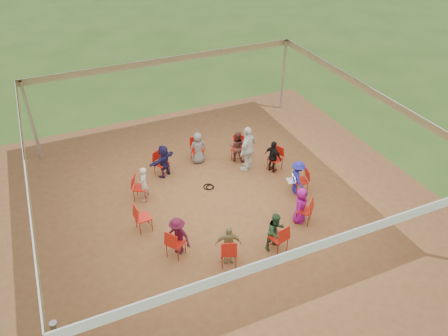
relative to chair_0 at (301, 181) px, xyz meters
name	(u,v)px	position (x,y,z in m)	size (l,w,h in m)	color
ground	(222,202)	(-2.53, 0.52, -0.45)	(80.00, 80.00, 0.00)	#305219
dirt_patch	(222,202)	(-2.53, 0.52, -0.44)	(13.00, 13.00, 0.00)	brown
tent	(222,138)	(-2.53, 0.52, 1.92)	(10.33, 10.33, 3.00)	#B2B2B7
chair_0	(301,181)	(0.00, 0.00, 0.00)	(0.42, 0.44, 0.90)	#B6190E
chair_1	(275,159)	(-0.12, 1.45, 0.00)	(0.42, 0.44, 0.90)	#B6190E
chair_2	(238,148)	(-1.01, 2.60, 0.00)	(0.42, 0.44, 0.90)	#B6190E
chair_3	(197,150)	(-2.38, 3.09, 0.00)	(0.42, 0.44, 0.90)	#B6190E
chair_4	(162,163)	(-3.79, 2.76, 0.00)	(0.42, 0.44, 0.90)	#B6190E
chair_5	(140,188)	(-4.80, 1.72, 0.00)	(0.42, 0.44, 0.90)	#B6190E
chair_6	(143,217)	(-5.09, 0.30, 0.00)	(0.42, 0.44, 0.90)	#B6190E
chair_7	(176,243)	(-4.57, -1.06, 0.00)	(0.42, 0.44, 0.90)	#B6190E
chair_8	(229,251)	(-3.40, -1.91, 0.00)	(0.42, 0.44, 0.90)	#B6190E
chair_9	(278,238)	(-1.95, -2.00, 0.00)	(0.42, 0.44, 0.90)	#B6190E
chair_10	(304,210)	(-0.68, -1.28, 0.00)	(0.42, 0.44, 0.90)	#B6190E
person_seated_0	(297,178)	(-0.12, 0.02, 0.15)	(0.76, 0.38, 1.18)	#1D1F9A
person_seated_1	(273,157)	(-0.23, 1.40, 0.15)	(0.69, 0.35, 1.18)	black
person_seated_2	(237,146)	(-1.08, 2.50, 0.15)	(0.57, 0.33, 1.18)	brown
person_seated_3	(198,148)	(-2.38, 2.97, 0.15)	(0.58, 0.32, 1.18)	slate
person_seated_4	(164,161)	(-3.73, 2.66, 0.15)	(1.09, 0.41, 1.18)	#1C1946
person_seated_5	(144,184)	(-4.70, 1.66, 0.15)	(0.43, 0.28, 1.18)	#B8AEA1
person_seated_6	(178,236)	(-4.47, -0.98, 0.15)	(0.76, 0.38, 1.18)	#460E23
person_seated_7	(228,244)	(-3.35, -1.80, 0.15)	(0.69, 0.35, 1.18)	#938957
person_seated_8	(276,231)	(-1.97, -1.88, 0.15)	(0.57, 0.33, 1.18)	#24462B
person_seated_9	(301,205)	(-0.77, -1.20, 0.15)	(0.58, 0.32, 1.18)	#8E107A
standing_person	(248,149)	(-0.98, 1.88, 0.39)	(0.97, 0.50, 1.66)	silver
cable_coil	(209,187)	(-2.61, 1.41, -0.43)	(0.43, 0.43, 0.03)	black
laptop	(293,179)	(-0.28, 0.06, 0.12)	(0.31, 0.37, 0.22)	#B7B7BC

